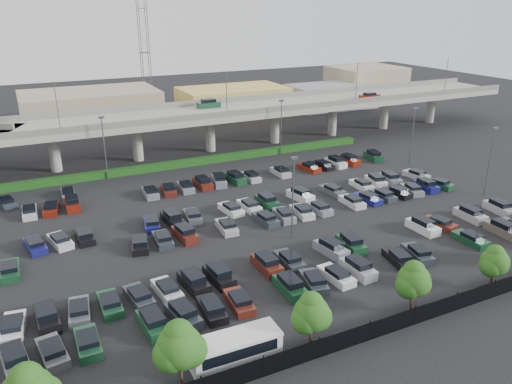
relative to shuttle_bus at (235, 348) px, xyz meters
The scene contains 10 objects.
ground 29.65m from the shuttle_bus, 59.10° to the left, with size 280.00×280.00×0.00m, color black.
overpass 59.62m from the shuttle_bus, 75.39° to the left, with size 150.00×13.00×15.80m.
hedge 52.67m from the shuttle_bus, 73.21° to the left, with size 66.00×1.60×1.10m, color #113B11.
fence 15.38m from the shuttle_bus, ahead, with size 70.00×0.10×2.00m.
tree_row 16.11m from the shuttle_bus, ahead, with size 65.07×3.66×5.94m.
shuttle_bus is the anchor object (origin of this frame).
parked_cars 26.31m from the shuttle_bus, 56.03° to the left, with size 63.32×41.70×1.67m.
light_poles 29.99m from the shuttle_bus, 67.98° to the left, with size 66.90×48.38×10.30m.
distant_buildings 91.52m from the shuttle_bus, 72.45° to the left, with size 138.00×24.00×9.00m.
comm_tower 102.26m from the shuttle_bus, 79.06° to the left, with size 2.40×2.40×30.00m.
Camera 1 is at (-27.98, -55.29, 26.87)m, focal length 35.00 mm.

